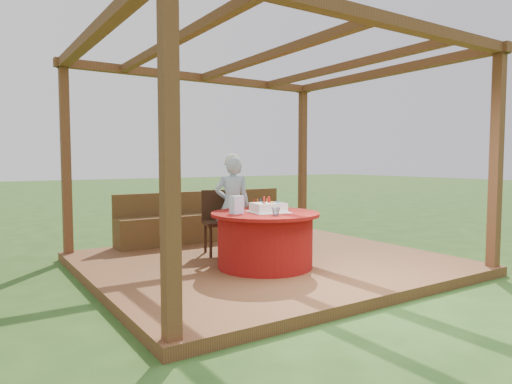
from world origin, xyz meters
TOP-DOWN VIEW (x-y plane):
  - ground at (0.00, 0.00)m, footprint 60.00×60.00m
  - deck at (0.00, 0.00)m, footprint 4.50×4.00m
  - pergola at (0.00, 0.00)m, footprint 4.50×4.00m
  - bench at (0.00, 1.72)m, footprint 3.00×0.42m
  - table at (-0.27, -0.37)m, footprint 1.32×1.32m
  - chair at (-0.35, 0.68)m, footprint 0.54×0.54m
  - elderly_woman at (-0.18, 0.58)m, footprint 0.59×0.50m
  - birthday_cake at (-0.23, -0.38)m, footprint 0.50×0.50m
  - gift_bag at (-0.64, -0.31)m, footprint 0.16×0.12m
  - drinking_glass at (-0.35, -0.71)m, footprint 0.10×0.10m

SIDE VIEW (x-z plane):
  - ground at x=0.00m, z-range 0.00..0.00m
  - deck at x=0.00m, z-range 0.00..0.12m
  - bench at x=0.00m, z-range -0.02..0.79m
  - table at x=-0.27m, z-range 0.13..0.80m
  - chair at x=-0.35m, z-range 0.17..1.06m
  - elderly_woman at x=-0.18m, z-range 0.12..1.53m
  - drinking_glass at x=-0.35m, z-range 0.80..0.89m
  - birthday_cake at x=-0.23m, z-range 0.76..0.95m
  - gift_bag at x=-0.64m, z-range 0.80..1.01m
  - pergola at x=0.00m, z-range 1.05..3.77m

